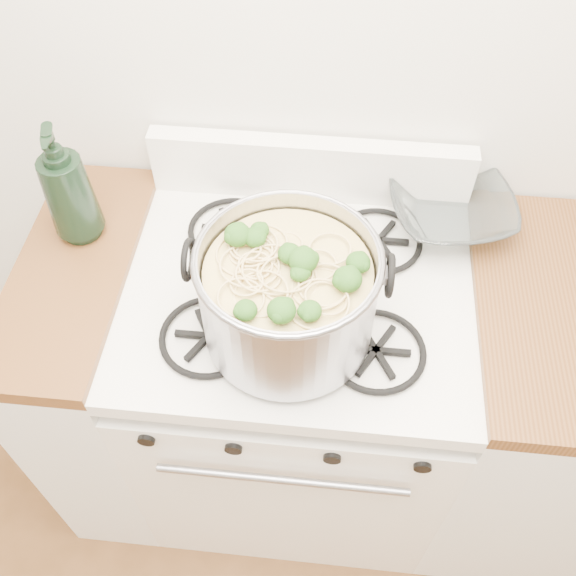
# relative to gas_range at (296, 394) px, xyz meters

# --- Properties ---
(gas_range) EXTENTS (0.76, 0.66, 0.92)m
(gas_range) POSITION_rel_gas_range_xyz_m (0.00, 0.00, 0.00)
(gas_range) COLOR white
(gas_range) RESTS_ON ground
(counter_left) EXTENTS (0.25, 0.65, 0.92)m
(counter_left) POSITION_rel_gas_range_xyz_m (-0.51, 0.00, 0.02)
(counter_left) COLOR silver
(counter_left) RESTS_ON ground
(stock_pot) EXTENTS (0.38, 0.35, 0.23)m
(stock_pot) POSITION_rel_gas_range_xyz_m (-0.01, -0.12, 0.60)
(stock_pot) COLOR #9A9AA2
(stock_pot) RESTS_ON gas_range
(spatula) EXTENTS (0.36, 0.38, 0.02)m
(spatula) POSITION_rel_gas_range_xyz_m (0.08, 0.07, 0.50)
(spatula) COLOR black
(spatula) RESTS_ON gas_range
(glass_bowl) EXTENTS (0.13, 0.13, 0.03)m
(glass_bowl) POSITION_rel_gas_range_xyz_m (0.33, 0.23, 0.50)
(glass_bowl) COLOR white
(glass_bowl) RESTS_ON gas_range
(bottle) EXTENTS (0.14, 0.14, 0.29)m
(bottle) POSITION_rel_gas_range_xyz_m (-0.51, 0.10, 0.63)
(bottle) COLOR black
(bottle) RESTS_ON counter_left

